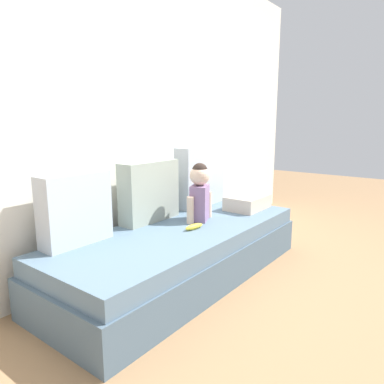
{
  "coord_description": "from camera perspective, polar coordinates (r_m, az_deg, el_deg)",
  "views": [
    {
      "loc": [
        -1.97,
        -1.59,
        1.17
      ],
      "look_at": [
        0.12,
        0.0,
        0.64
      ],
      "focal_mm": 33.37,
      "sensor_mm": 36.0,
      "label": 1
    }
  ],
  "objects": [
    {
      "name": "throw_pillow_right",
      "position": [
        3.3,
        1.31,
        2.55
      ],
      "size": [
        0.56,
        0.16,
        0.55
      ],
      "primitive_type": "cube",
      "color": "#B2BCC6",
      "rests_on": "couch"
    },
    {
      "name": "toddler",
      "position": [
        2.79,
        1.24,
        0.16
      ],
      "size": [
        0.3,
        0.19,
        0.46
      ],
      "color": "gray",
      "rests_on": "couch"
    },
    {
      "name": "back_wall",
      "position": [
        2.91,
        -10.48,
        13.65
      ],
      "size": [
        5.37,
        0.1,
        2.58
      ],
      "primitive_type": "cube",
      "color": "silver",
      "rests_on": "ground"
    },
    {
      "name": "throw_pillow_center",
      "position": [
        2.8,
        -6.82,
        0.1
      ],
      "size": [
        0.52,
        0.16,
        0.47
      ],
      "primitive_type": "cube",
      "color": "#99A393",
      "rests_on": "couch"
    },
    {
      "name": "couch",
      "position": [
        2.71,
        -1.62,
        -9.7
      ],
      "size": [
        2.17,
        0.85,
        0.39
      ],
      "color": "#495F70",
      "rests_on": "ground"
    },
    {
      "name": "banana",
      "position": [
        2.61,
        0.32,
        -5.55
      ],
      "size": [
        0.17,
        0.07,
        0.04
      ],
      "primitive_type": "ellipsoid",
      "rotation": [
        0.0,
        0.0,
        -0.13
      ],
      "color": "yellow",
      "rests_on": "couch"
    },
    {
      "name": "throw_pillow_left",
      "position": [
        2.38,
        -18.16,
        -2.59
      ],
      "size": [
        0.46,
        0.16,
        0.46
      ],
      "primitive_type": "cube",
      "color": "#B2BCC6",
      "rests_on": "couch"
    },
    {
      "name": "folded_blanket",
      "position": [
        3.23,
        8.86,
        -1.62
      ],
      "size": [
        0.4,
        0.28,
        0.12
      ],
      "primitive_type": "cube",
      "color": "beige",
      "rests_on": "couch"
    },
    {
      "name": "ground_plane",
      "position": [
        2.79,
        -1.59,
        -13.37
      ],
      "size": [
        12.0,
        12.0,
        0.0
      ],
      "primitive_type": "plane",
      "color": "#93704C"
    }
  ]
}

